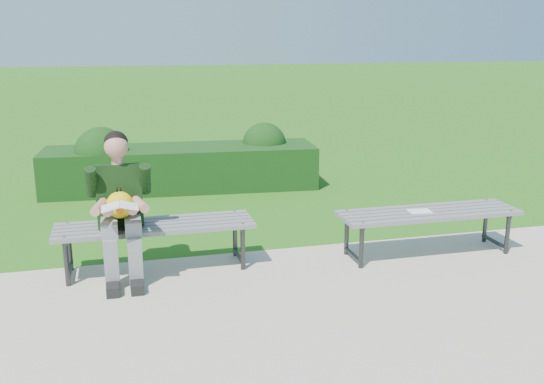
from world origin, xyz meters
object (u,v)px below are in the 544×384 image
object	(u,v)px
hedge	(180,164)
bench_right	(428,216)
bench_left	(155,229)
paper_sheet	(420,211)
seated_boy	(120,203)

from	to	relation	value
hedge	bench_right	size ratio (longest dim) A/B	2.16
bench_left	paper_sheet	xyz separation A→B (m)	(2.54, -0.24, 0.06)
hedge	seated_boy	world-z (taller)	seated_boy
bench_left	bench_right	size ratio (longest dim) A/B	1.00
bench_left	paper_sheet	distance (m)	2.55
hedge	bench_right	distance (m)	3.99
hedge	seated_boy	bearing A→B (deg)	-104.55
bench_right	seated_boy	world-z (taller)	seated_boy
bench_left	seated_boy	distance (m)	0.43
hedge	bench_right	bearing A→B (deg)	-58.32
bench_right	seated_boy	bearing A→B (deg)	177.22
bench_left	paper_sheet	size ratio (longest dim) A/B	7.69
hedge	seated_boy	xyz separation A→B (m)	(-0.85, -3.26, 0.35)
bench_right	paper_sheet	xyz separation A→B (m)	(-0.10, 0.00, 0.06)
seated_boy	paper_sheet	world-z (taller)	seated_boy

